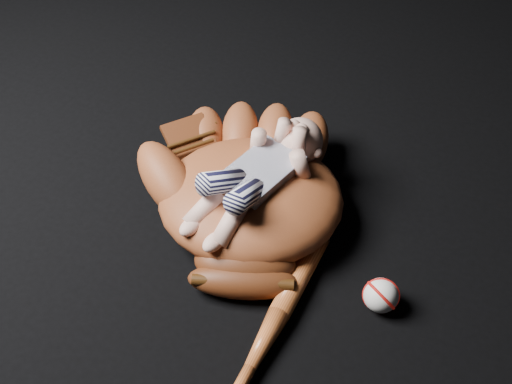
% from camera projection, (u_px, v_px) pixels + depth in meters
% --- Properties ---
extents(baseball_glove, '(0.63, 0.66, 0.16)m').
position_uv_depth(baseball_glove, '(251.00, 192.00, 1.27)').
color(baseball_glove, brown).
rests_on(baseball_glove, ground).
extents(newborn_baby, '(0.24, 0.39, 0.15)m').
position_uv_depth(newborn_baby, '(252.00, 177.00, 1.22)').
color(newborn_baby, '#E8AC95').
rests_on(newborn_baby, baseball_glove).
extents(baseball_bat, '(0.05, 0.44, 0.04)m').
position_uv_depth(baseball_bat, '(273.00, 325.00, 1.12)').
color(baseball_bat, '#B55323').
rests_on(baseball_bat, ground).
extents(baseball, '(0.07, 0.07, 0.06)m').
position_uv_depth(baseball, '(381.00, 295.00, 1.15)').
color(baseball, white).
rests_on(baseball, ground).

